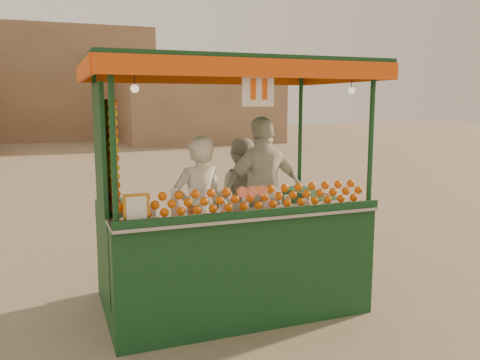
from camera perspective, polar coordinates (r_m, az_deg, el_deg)
name	(u,v)px	position (r m, az deg, el deg)	size (l,w,h in m)	color
ground	(200,308)	(6.09, -4.60, -14.38)	(90.00, 90.00, 0.00)	#706350
building_right	(199,100)	(30.60, -4.75, 9.06)	(9.00, 6.00, 5.00)	#9A7657
building_center	(39,85)	(35.40, -21.99, 10.05)	(14.00, 7.00, 7.00)	#9A7657
juice_cart	(225,231)	(5.79, -1.69, -5.81)	(3.15, 2.04, 2.86)	#0F371A
vendor_left	(199,210)	(5.74, -4.74, -3.45)	(0.68, 0.51, 1.69)	white
vendor_middle	(239,198)	(6.66, -0.06, -2.07)	(0.97, 0.89, 1.61)	silver
vendor_right	(263,192)	(6.30, 2.69, -1.38)	(1.15, 0.55, 1.90)	silver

